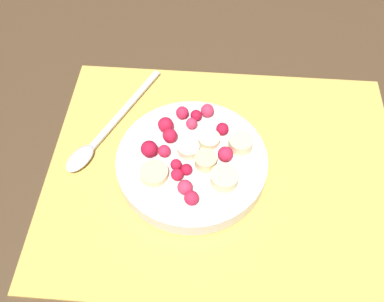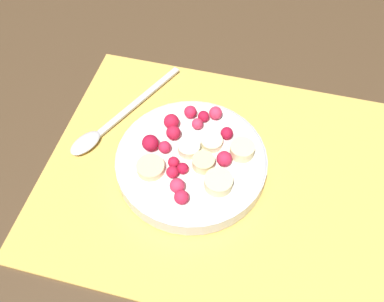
{
  "view_description": "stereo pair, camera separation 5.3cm",
  "coord_description": "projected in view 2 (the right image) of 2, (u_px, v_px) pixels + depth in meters",
  "views": [
    {
      "loc": [
        0.02,
        0.3,
        0.47
      ],
      "look_at": [
        0.04,
        -0.0,
        0.04
      ],
      "focal_mm": 40.0,
      "sensor_mm": 36.0,
      "label": 1
    },
    {
      "loc": [
        -0.03,
        0.29,
        0.47
      ],
      "look_at": [
        0.04,
        -0.0,
        0.04
      ],
      "focal_mm": 40.0,
      "sensor_mm": 36.0,
      "label": 2
    }
  ],
  "objects": [
    {
      "name": "ground_plane",
      "position": [
        222.0,
        176.0,
        0.55
      ],
      "size": [
        3.0,
        3.0,
        0.0
      ],
      "primitive_type": "plane",
      "color": "#4C3823"
    },
    {
      "name": "placemat",
      "position": [
        222.0,
        175.0,
        0.55
      ],
      "size": [
        0.45,
        0.36,
        0.01
      ],
      "color": "#E0B251",
      "rests_on": "ground_plane"
    },
    {
      "name": "fruit_bowl",
      "position": [
        192.0,
        158.0,
        0.54
      ],
      "size": [
        0.19,
        0.19,
        0.05
      ],
      "color": "silver",
      "rests_on": "placemat"
    },
    {
      "name": "spoon",
      "position": [
        106.0,
        127.0,
        0.59
      ],
      "size": [
        0.11,
        0.2,
        0.01
      ],
      "rotation": [
        0.0,
        0.0,
        7.41
      ],
      "color": "silver",
      "rests_on": "placemat"
    }
  ]
}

